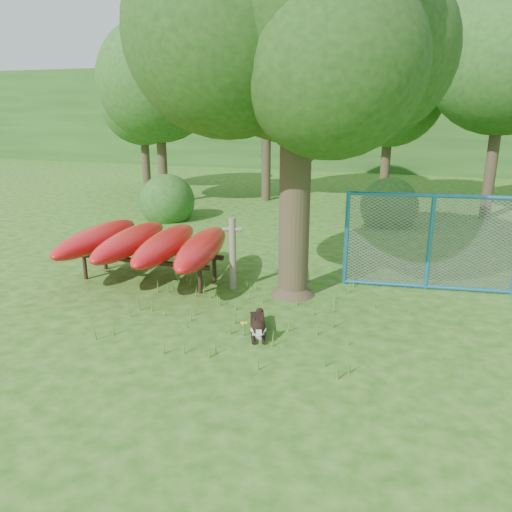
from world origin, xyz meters
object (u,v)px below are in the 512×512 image
(oak_tree, at_px, (296,28))
(fence_section, at_px, (430,242))
(kayak_rack, at_px, (148,243))
(husky_dog, at_px, (258,326))

(oak_tree, xyz_separation_m, fence_section, (2.55, 1.14, -3.90))
(kayak_rack, distance_m, fence_section, 5.79)
(oak_tree, bearing_deg, kayak_rack, -176.71)
(fence_section, bearing_deg, oak_tree, -163.08)
(oak_tree, distance_m, kayak_rack, 5.10)
(oak_tree, xyz_separation_m, husky_dog, (-0.02, -1.99, -4.74))
(husky_dog, bearing_deg, kayak_rack, 129.18)
(fence_section, bearing_deg, kayak_rack, -174.00)
(oak_tree, bearing_deg, fence_section, 24.11)
(husky_dog, bearing_deg, fence_section, 30.39)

